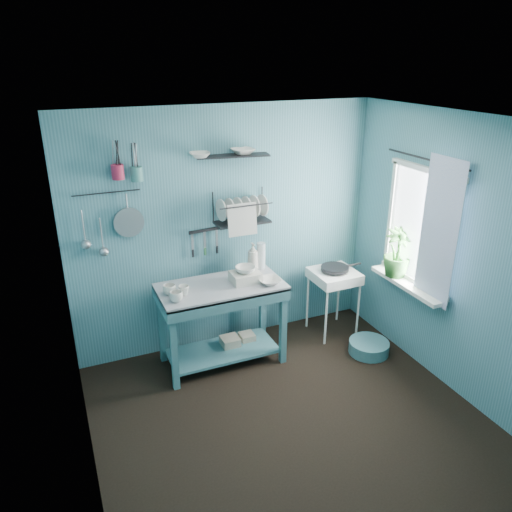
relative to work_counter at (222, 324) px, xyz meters
name	(u,v)px	position (x,y,z in m)	size (l,w,h in m)	color
floor	(290,420)	(0.23, -1.07, -0.43)	(3.20, 3.20, 0.00)	black
ceiling	(299,122)	(0.23, -1.07, 2.07)	(3.20, 3.20, 0.00)	silver
wall_back	(226,230)	(0.23, 0.43, 0.82)	(3.20, 3.20, 0.00)	#3D707C
wall_front	(428,408)	(0.23, -2.57, 0.82)	(3.20, 3.20, 0.00)	#3D707C
wall_left	(75,332)	(-1.37, -1.07, 0.82)	(3.00, 3.00, 0.00)	#3D707C
wall_right	(455,258)	(1.83, -1.07, 0.82)	(3.00, 3.00, 0.00)	#3D707C
work_counter	(222,324)	(0.00, 0.00, 0.00)	(1.21, 0.61, 0.86)	#356870
mug_left	(176,297)	(-0.48, -0.16, 0.48)	(0.12, 0.12, 0.10)	silver
mug_mid	(184,290)	(-0.38, -0.06, 0.48)	(0.10, 0.10, 0.09)	silver
mug_right	(170,290)	(-0.50, 0.00, 0.48)	(0.12, 0.12, 0.10)	silver
wash_tub	(246,277)	(0.25, -0.02, 0.48)	(0.28, 0.22, 0.10)	#BCB8AC
tub_bowl	(245,269)	(0.25, -0.02, 0.56)	(0.20, 0.20, 0.06)	silver
soap_bottle	(253,257)	(0.42, 0.20, 0.58)	(0.12, 0.12, 0.30)	#BCB8AC
water_bottle	(261,256)	(0.52, 0.22, 0.57)	(0.09, 0.09, 0.28)	#B3C2C8
counter_bowl	(270,281)	(0.45, -0.15, 0.46)	(0.22, 0.22, 0.05)	silver
hotplate_stand	(333,302)	(1.32, 0.07, -0.06)	(0.46, 0.46, 0.74)	white
frying_pan	(335,268)	(1.32, 0.07, 0.35)	(0.30, 0.30, 0.04)	black
knife_strip	(204,231)	(-0.02, 0.40, 0.86)	(0.32, 0.02, 0.03)	black
dish_rack	(242,208)	(0.35, 0.30, 1.08)	(0.55, 0.24, 0.32)	black
upper_shelf	(233,156)	(0.27, 0.33, 1.60)	(0.70, 0.18, 0.01)	black
shelf_bowl_left	(200,154)	(-0.05, 0.33, 1.64)	(0.20, 0.20, 0.05)	silver
shelf_bowl_right	(243,151)	(0.38, 0.33, 1.64)	(0.22, 0.22, 0.05)	silver
utensil_cup_magenta	(118,172)	(-0.81, 0.35, 1.53)	(0.11, 0.11, 0.13)	#A71E3F
utensil_cup_teal	(137,174)	(-0.64, 0.35, 1.50)	(0.11, 0.11, 0.13)	#3C7D79
colander	(129,222)	(-0.75, 0.38, 1.05)	(0.28, 0.28, 0.03)	#98999F
ladle_outer	(83,226)	(-1.15, 0.39, 1.06)	(0.01, 0.01, 0.30)	#98999F
ladle_inner	(101,234)	(-1.00, 0.39, 0.97)	(0.01, 0.01, 0.30)	#98999F
hook_rail	(106,193)	(-0.92, 0.40, 1.34)	(0.01, 0.01, 0.60)	black
window_glass	(421,227)	(1.81, -0.62, 0.97)	(1.10, 1.10, 0.00)	white
windowsill	(407,285)	(1.73, -0.62, 0.38)	(0.16, 0.95, 0.04)	white
curtain	(439,233)	(1.75, -0.92, 1.02)	(1.35, 1.35, 0.00)	white
curtain_rod	(426,159)	(1.77, -0.62, 1.62)	(0.02, 0.02, 1.05)	black
potted_plant	(397,253)	(1.73, -0.43, 0.65)	(0.28, 0.28, 0.50)	#2D6528
storage_tin_large	(230,347)	(0.10, 0.05, -0.32)	(0.18, 0.18, 0.22)	gray
storage_tin_small	(247,342)	(0.30, 0.08, -0.33)	(0.15, 0.15, 0.20)	gray
floor_basin	(369,347)	(1.46, -0.47, -0.36)	(0.42, 0.42, 0.13)	teal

